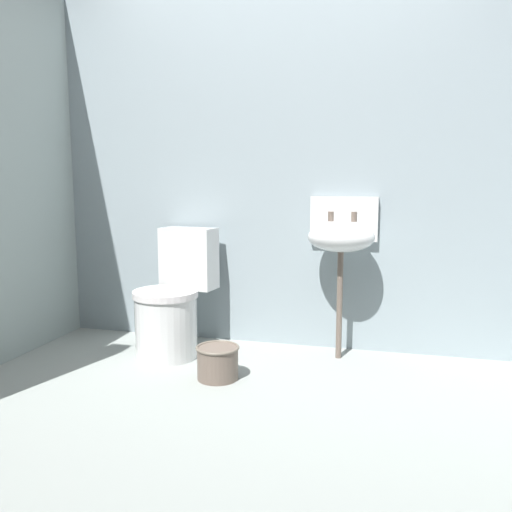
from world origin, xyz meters
The scene contains 5 objects.
ground_plane centered at (0.00, 0.00, -0.04)m, with size 3.50×2.41×0.08m, color gray.
wall_back centered at (0.00, 1.05, 1.18)m, with size 3.50×0.10×2.36m, color #8C9BA1.
toilet_near_wall centered at (-0.64, 0.65, 0.32)m, with size 0.45×0.63×0.78m.
sink centered at (0.38, 0.84, 0.75)m, with size 0.42×0.35×0.99m.
bucket centered at (-0.23, 0.30, 0.10)m, with size 0.24×0.24×0.19m.
Camera 1 is at (0.66, -2.32, 1.08)m, focal length 36.54 mm.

